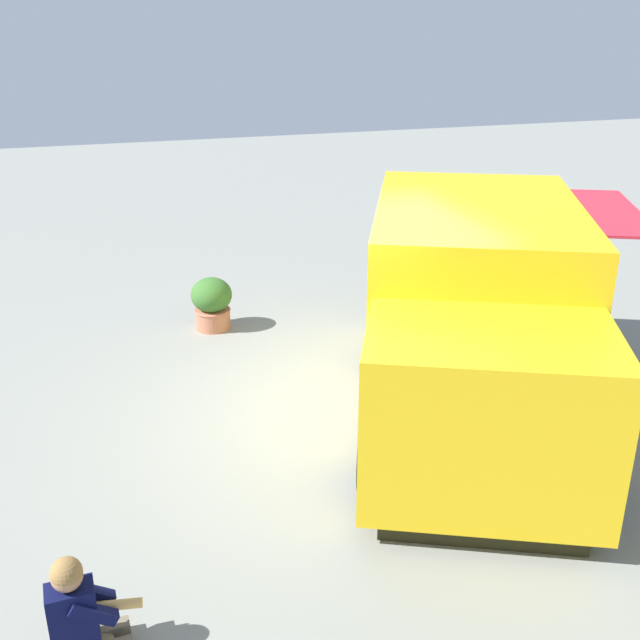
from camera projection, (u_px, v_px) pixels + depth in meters
ground_plane at (358, 412)px, 8.84m from camera, size 40.00×40.00×0.00m
food_truck at (475, 324)px, 8.44m from camera, size 5.36×4.29×2.31m
person_customer at (78, 618)px, 5.41m from camera, size 0.47×0.76×0.86m
planter_flowering_near at (212, 302)px, 11.00m from camera, size 0.59×0.59×0.77m
planter_flowering_far at (411, 274)px, 12.36m from camera, size 0.41×0.41×0.67m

